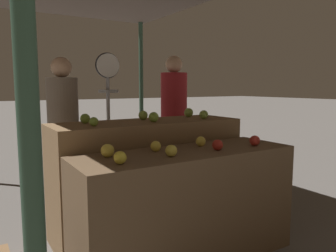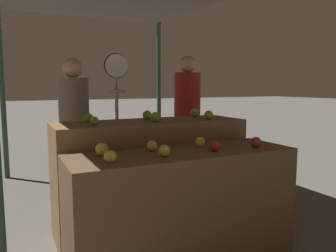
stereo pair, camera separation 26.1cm
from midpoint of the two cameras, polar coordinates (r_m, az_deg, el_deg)
display_counter_front at (r=2.48m, az=0.24°, el=-13.78°), size 1.66×0.55×0.82m
display_counter_back at (r=2.95m, az=-6.02°, el=-8.71°), size 1.66×0.55×0.99m
apple_front_0 at (r=2.01m, az=-12.07°, el=-5.44°), size 0.08×0.08×0.08m
apple_front_1 at (r=2.17m, az=-2.88°, el=-4.35°), size 0.08×0.08×0.08m
apple_front_2 at (r=2.39m, az=5.56°, el=-3.33°), size 0.08×0.08×0.08m
apple_front_3 at (r=2.62m, az=12.15°, el=-2.53°), size 0.08×0.08×0.08m
apple_front_4 at (r=2.22m, az=-13.83°, el=-4.21°), size 0.09×0.09×0.09m
apple_front_5 at (r=2.35m, az=-5.34°, el=-3.55°), size 0.08×0.08×0.08m
apple_front_6 at (r=2.54m, az=2.82°, el=-2.72°), size 0.08×0.08×0.08m
apple_back_0 at (r=2.57m, az=-15.68°, el=0.72°), size 0.07×0.07×0.07m
apple_back_1 at (r=2.76m, az=-5.30°, el=1.54°), size 0.09×0.09×0.09m
apple_back_2 at (r=3.03m, az=3.80°, el=1.98°), size 0.08×0.08×0.08m
apple_back_3 at (r=2.77m, az=-16.88°, el=1.22°), size 0.08×0.08×0.08m
apple_back_4 at (r=2.95m, az=-6.89°, el=1.85°), size 0.08×0.08×0.08m
apple_back_5 at (r=3.21m, az=1.29°, el=2.35°), size 0.09×0.09×0.09m
produce_scale at (r=3.40m, az=-12.53°, el=4.71°), size 0.25×0.20×1.62m
person_vendor_at_scale at (r=3.61m, az=-19.76°, el=0.67°), size 0.41×0.41×1.58m
person_customer_left at (r=4.36m, az=-0.68°, el=2.82°), size 0.44×0.44×1.69m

